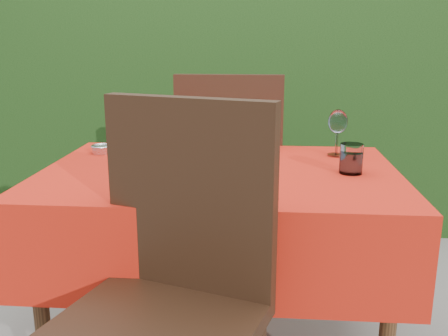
# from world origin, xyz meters

# --- Properties ---
(hedge) EXTENTS (3.20, 0.55, 1.78)m
(hedge) POSITION_xyz_m (0.00, 1.55, 0.92)
(hedge) COLOR black
(hedge) RESTS_ON ground
(dining_table) EXTENTS (1.26, 0.86, 0.75)m
(dining_table) POSITION_xyz_m (0.00, 0.00, 0.60)
(dining_table) COLOR #4D3018
(dining_table) RESTS_ON ground
(chair_near) EXTENTS (0.60, 0.60, 1.06)m
(chair_near) POSITION_xyz_m (-0.07, -0.57, 0.61)
(chair_near) COLOR black
(chair_near) RESTS_ON ground
(chair_far) EXTENTS (0.48, 0.48, 1.05)m
(chair_far) POSITION_xyz_m (-0.00, 0.57, 0.60)
(chair_far) COLOR black
(chair_far) RESTS_ON ground
(pizza_plate) EXTENTS (0.36, 0.36, 0.07)m
(pizza_plate) POSITION_xyz_m (-0.03, -0.12, 0.78)
(pizza_plate) COLOR silver
(pizza_plate) RESTS_ON dining_table
(pasta_plate) EXTENTS (0.29, 0.29, 0.08)m
(pasta_plate) POSITION_xyz_m (0.03, 0.28, 0.78)
(pasta_plate) COLOR white
(pasta_plate) RESTS_ON dining_table
(water_glass) EXTENTS (0.08, 0.08, 0.10)m
(water_glass) POSITION_xyz_m (0.46, -0.01, 0.79)
(water_glass) COLOR silver
(water_glass) RESTS_ON dining_table
(wine_glass) EXTENTS (0.08, 0.08, 0.19)m
(wine_glass) POSITION_xyz_m (0.44, 0.25, 0.88)
(wine_glass) COLOR silver
(wine_glass) RESTS_ON dining_table
(fork) EXTENTS (0.10, 0.20, 0.01)m
(fork) POSITION_xyz_m (-0.32, -0.03, 0.75)
(fork) COLOR silver
(fork) RESTS_ON dining_table
(steel_ramekin) EXTENTS (0.08, 0.08, 0.03)m
(steel_ramekin) POSITION_xyz_m (-0.50, 0.23, 0.76)
(steel_ramekin) COLOR silver
(steel_ramekin) RESTS_ON dining_table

